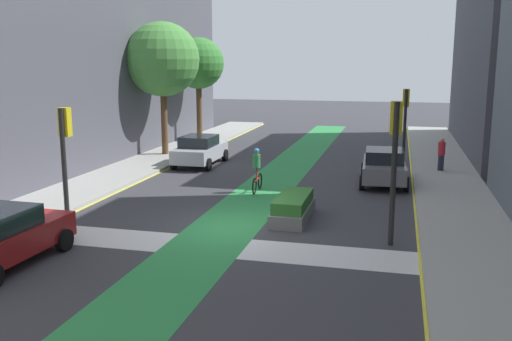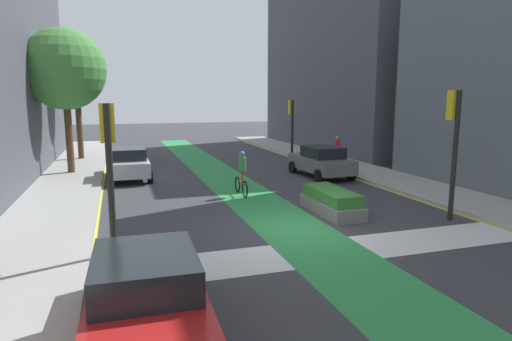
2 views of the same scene
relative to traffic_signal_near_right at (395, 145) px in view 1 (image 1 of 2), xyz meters
The scene contains 18 objects.
ground_plane 5.97m from the traffic_signal_near_right, behind, with size 120.00×120.00×0.00m, color #38383D.
bike_lane_paint 6.11m from the traffic_signal_near_right, behind, with size 2.40×60.00×0.01m, color #2D8C47.
crosswalk_band 6.14m from the traffic_signal_near_right, 163.48° to the right, with size 12.00×1.80×0.01m, color silver.
sidewalk_left 12.99m from the traffic_signal_near_right, behind, with size 3.00×60.00×0.15m, color #9E9E99.
curb_stripe_left 11.55m from the traffic_signal_near_right, behind, with size 0.16×60.00×0.01m, color yellow.
sidewalk_right 3.76m from the traffic_signal_near_right, 11.36° to the left, with size 3.00×60.00×0.15m, color #9E9E99.
curb_stripe_right 3.13m from the traffic_signal_near_right, 29.12° to the left, with size 0.16×60.00×0.01m, color yellow.
traffic_signal_near_right is the anchor object (origin of this frame).
traffic_signal_near_left 10.59m from the traffic_signal_near_right, behind, with size 0.35×0.52×3.88m.
traffic_signal_far_right 14.65m from the traffic_signal_near_right, 88.38° to the left, with size 0.35×0.52×3.90m.
car_grey_right_far 8.80m from the traffic_signal_near_right, 93.06° to the left, with size 2.16×4.27×1.57m.
car_silver_left_far 14.85m from the traffic_signal_near_right, 132.34° to the left, with size 2.06×4.22×1.57m.
car_red_left_near 11.19m from the traffic_signal_near_right, 156.15° to the right, with size 2.12×4.25×1.57m.
cyclist_in_lane 8.14m from the traffic_signal_near_right, 134.52° to the left, with size 0.32×1.73×1.86m.
pedestrian_sidewalk_right_a 12.04m from the traffic_signal_near_right, 79.50° to the left, with size 0.34×0.34×1.60m.
street_tree_near 18.37m from the traffic_signal_near_right, 134.49° to the left, with size 4.11×4.11×7.36m.
street_tree_far 22.56m from the traffic_signal_near_right, 124.32° to the left, with size 3.32×3.32×6.72m.
median_planter 4.62m from the traffic_signal_near_right, 150.04° to the left, with size 1.13×2.95×0.85m.
Camera 1 is at (5.20, -17.21, 5.39)m, focal length 39.81 mm.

